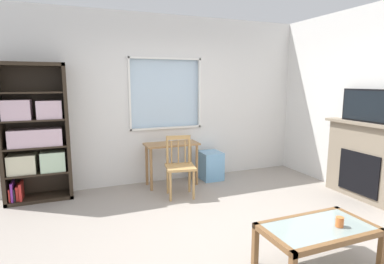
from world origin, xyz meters
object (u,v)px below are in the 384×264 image
Objects in this scene: plastic_drawer_unit at (211,165)px; coffee_table at (318,233)px; tv at (368,106)px; bookshelf at (35,136)px; desk_under_window at (172,151)px; sippy_cup at (340,222)px; fireplace at (364,161)px; wooden_chair at (180,166)px.

plastic_drawer_unit is 0.47× the size of coffee_table.
plastic_drawer_unit is 0.59× the size of tv.
bookshelf is at bearing 178.74° from plastic_drawer_unit.
sippy_cup is (0.67, -2.81, -0.11)m from desk_under_window.
desk_under_window is 0.68× the size of fireplace.
bookshelf is 4.02× the size of plastic_drawer_unit.
fireplace reaches higher than sippy_cup.
tv is 2.27m from sippy_cup.
coffee_table is (0.54, -2.23, -0.11)m from wooden_chair.
sippy_cup is (-0.07, -2.86, 0.22)m from plastic_drawer_unit.
fireplace is at bearing -24.62° from wooden_chair.
desk_under_window is 2.89m from fireplace.
plastic_drawer_unit is at bearing 85.21° from coffee_table.
plastic_drawer_unit is 2.38m from fireplace.
fireplace is at bearing 0.00° from tv.
desk_under_window is at bearing -176.10° from plastic_drawer_unit.
bookshelf is at bearing 158.40° from fireplace.
bookshelf is 1.90× the size of coffee_table.
fireplace is 0.80m from tv.
desk_under_window reaches higher than sippy_cup.
bookshelf is 2.24× the size of desk_under_window.
bookshelf is 3.83m from coffee_table.
bookshelf is 4.74m from fireplace.
coffee_table is at bearing -76.38° from wooden_chair.
bookshelf reaches higher than fireplace.
bookshelf is at bearing 132.37° from sippy_cup.
fireplace is 1.55× the size of tv.
plastic_drawer_unit is 2.87m from sippy_cup.
coffee_table is 0.21m from sippy_cup.
coffee_table is at bearing -48.75° from bookshelf.
desk_under_window is 0.53m from wooden_chair.
bookshelf reaches higher than wooden_chair.
sippy_cup is (-1.72, -1.19, -0.11)m from fireplace.
fireplace reaches higher than wooden_chair.
sippy_cup is at bearing -47.63° from bookshelf.
wooden_chair is at bearing -94.50° from desk_under_window.
bookshelf reaches higher than sippy_cup.
tv is at bearing -21.68° from bookshelf.
bookshelf reaches higher than tv.
wooden_chair is 10.00× the size of sippy_cup.
plastic_drawer_unit is (0.77, 0.56, -0.22)m from wooden_chair.
sippy_cup is (0.71, -2.30, -0.00)m from wooden_chair.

